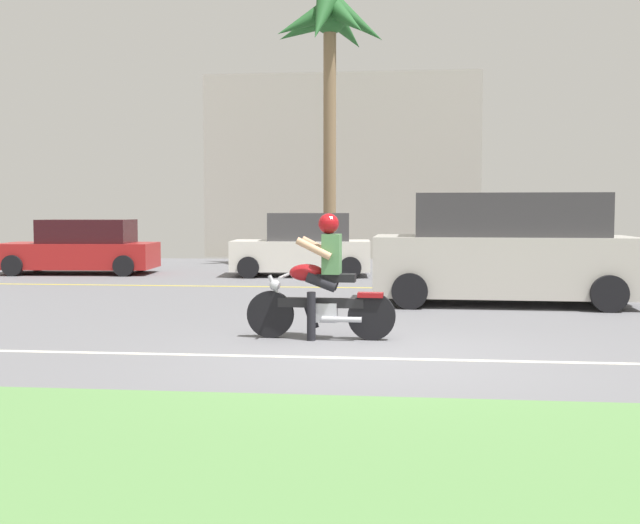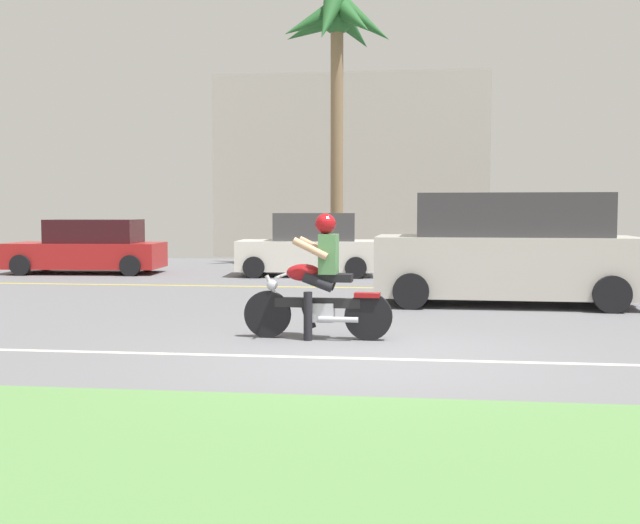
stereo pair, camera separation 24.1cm
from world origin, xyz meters
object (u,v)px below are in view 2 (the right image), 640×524
(motorcyclist, at_px, (319,286))
(parked_car_0, at_px, (89,248))
(suv_nearby, at_px, (507,251))
(parked_car_1, at_px, (309,247))
(palm_tree_0, at_px, (337,40))
(parked_car_2, at_px, (495,244))

(motorcyclist, xyz_separation_m, parked_car_0, (-7.70, 9.96, -0.02))
(motorcyclist, relative_size, suv_nearby, 0.41)
(parked_car_1, xyz_separation_m, palm_tree_0, (0.36, 3.50, 6.17))
(motorcyclist, relative_size, parked_car_0, 0.48)
(motorcyclist, distance_m, parked_car_2, 13.31)
(parked_car_0, distance_m, parked_car_2, 11.63)
(parked_car_1, height_order, parked_car_2, parked_car_1)
(palm_tree_0, bearing_deg, motorcyclist, -85.03)
(suv_nearby, distance_m, palm_tree_0, 11.72)
(motorcyclist, bearing_deg, parked_car_1, 98.77)
(motorcyclist, height_order, parked_car_0, motorcyclist)
(parked_car_2, bearing_deg, palm_tree_0, 172.80)
(motorcyclist, height_order, parked_car_1, motorcyclist)
(suv_nearby, distance_m, parked_car_2, 8.64)
(suv_nearby, relative_size, parked_car_2, 1.11)
(suv_nearby, bearing_deg, parked_car_1, 128.19)
(parked_car_0, bearing_deg, parked_car_1, -0.36)
(suv_nearby, xyz_separation_m, parked_car_1, (-4.49, 5.71, -0.22))
(parked_car_0, height_order, palm_tree_0, palm_tree_0)
(palm_tree_0, bearing_deg, parked_car_1, -95.92)
(parked_car_1, bearing_deg, parked_car_2, 29.60)
(parked_car_1, bearing_deg, motorcyclist, -81.23)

